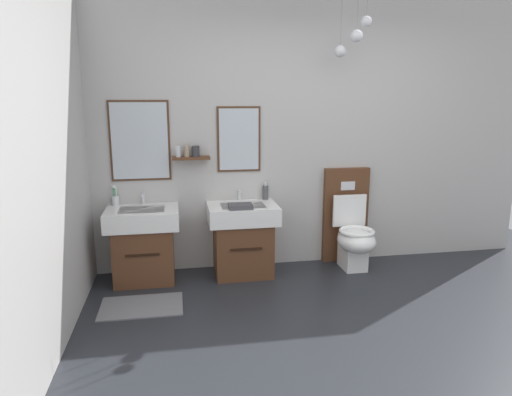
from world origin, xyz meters
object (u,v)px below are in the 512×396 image
object	(u,v)px
vanity_sink_right	(243,237)
toothbrush_cup	(116,200)
toilet	(351,231)
folded_hand_towel	(240,206)
soap_dispenser	(265,192)
vanity_sink_left	(144,242)

from	to	relation	value
vanity_sink_right	toothbrush_cup	distance (m)	1.27
toilet	folded_hand_towel	world-z (taller)	toilet
soap_dispenser	toothbrush_cup	bearing A→B (deg)	-179.61
vanity_sink_left	vanity_sink_right	world-z (taller)	same
vanity_sink_right	folded_hand_towel	world-z (taller)	folded_hand_towel
vanity_sink_right	vanity_sink_left	bearing A→B (deg)	180.00
folded_hand_towel	toothbrush_cup	bearing A→B (deg)	163.97
vanity_sink_right	toilet	world-z (taller)	toilet
soap_dispenser	folded_hand_towel	xyz separation A→B (m)	(-0.31, -0.34, -0.05)
toilet	folded_hand_towel	bearing A→B (deg)	-171.57
toilet	soap_dispenser	world-z (taller)	toilet
toilet	soap_dispenser	distance (m)	0.97
vanity_sink_left	toilet	world-z (taller)	toilet
vanity_sink_right	toothbrush_cup	size ratio (longest dim) A/B	3.47
vanity_sink_right	toilet	size ratio (longest dim) A/B	0.70
soap_dispenser	folded_hand_towel	bearing A→B (deg)	-131.58
folded_hand_towel	toilet	bearing A→B (deg)	8.43
vanity_sink_right	soap_dispenser	size ratio (longest dim) A/B	3.97
vanity_sink_right	soap_dispenser	world-z (taller)	soap_dispenser
soap_dispenser	toilet	bearing A→B (deg)	-11.21
toilet	soap_dispenser	xyz separation A→B (m)	(-0.86, 0.17, 0.40)
vanity_sink_left	soap_dispenser	xyz separation A→B (m)	(1.21, 0.19, 0.40)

